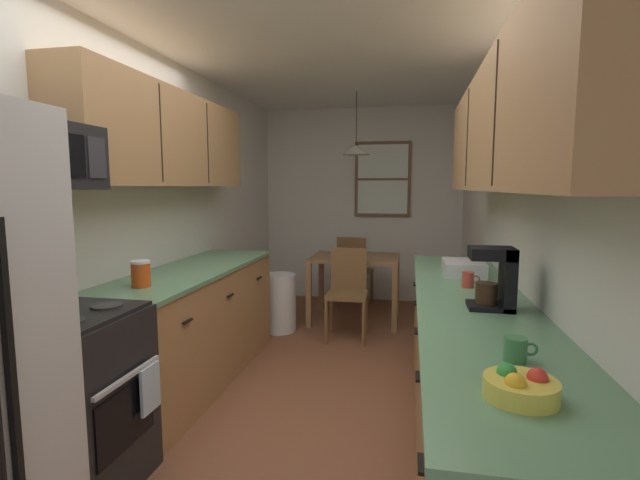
# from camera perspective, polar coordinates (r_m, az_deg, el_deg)

# --- Properties ---
(ground_plane) EXTENTS (12.00, 12.00, 0.00)m
(ground_plane) POSITION_cam_1_polar(r_m,az_deg,el_deg) (3.81, 0.72, -16.81)
(ground_plane) COLOR brown
(wall_left) EXTENTS (0.10, 9.00, 2.55)m
(wall_left) POSITION_cam_1_polar(r_m,az_deg,el_deg) (3.98, -18.76, 2.81)
(wall_left) COLOR silver
(wall_left) RESTS_ON ground
(wall_right) EXTENTS (0.10, 9.00, 2.55)m
(wall_right) POSITION_cam_1_polar(r_m,az_deg,el_deg) (3.52, 22.95, 2.17)
(wall_right) COLOR silver
(wall_right) RESTS_ON ground
(wall_back) EXTENTS (4.40, 0.10, 2.55)m
(wall_back) POSITION_cam_1_polar(r_m,az_deg,el_deg) (6.12, 5.31, 4.38)
(wall_back) COLOR silver
(wall_back) RESTS_ON ground
(ceiling_slab) EXTENTS (4.40, 9.00, 0.08)m
(ceiling_slab) POSITION_cam_1_polar(r_m,az_deg,el_deg) (3.65, 0.79, 23.72)
(ceiling_slab) COLOR white
(stove_range) EXTENTS (0.66, 0.62, 1.10)m
(stove_range) POSITION_cam_1_polar(r_m,az_deg,el_deg) (2.67, -29.23, -17.34)
(stove_range) COLOR black
(stove_range) RESTS_ON ground
(microwave_over_range) EXTENTS (0.39, 0.62, 0.32)m
(microwave_over_range) POSITION_cam_1_polar(r_m,az_deg,el_deg) (2.53, -32.77, 8.94)
(microwave_over_range) COLOR black
(counter_left) EXTENTS (0.64, 2.04, 0.90)m
(counter_left) POSITION_cam_1_polar(r_m,az_deg,el_deg) (3.72, -15.66, -10.26)
(counter_left) COLOR #A87A4C
(counter_left) RESTS_ON ground
(upper_cabinets_left) EXTENTS (0.33, 2.12, 0.69)m
(upper_cabinets_left) POSITION_cam_1_polar(r_m,az_deg,el_deg) (3.60, -18.79, 11.93)
(upper_cabinets_left) COLOR #A87A4C
(counter_right) EXTENTS (0.64, 3.20, 0.90)m
(counter_right) POSITION_cam_1_polar(r_m,az_deg,el_deg) (2.80, 18.54, -16.08)
(counter_right) COLOR #A87A4C
(counter_right) RESTS_ON ground
(upper_cabinets_right) EXTENTS (0.33, 2.88, 0.65)m
(upper_cabinets_right) POSITION_cam_1_polar(r_m,az_deg,el_deg) (2.58, 23.00, 12.93)
(upper_cabinets_right) COLOR #A87A4C
(dining_table) EXTENTS (0.98, 0.76, 0.74)m
(dining_table) POSITION_cam_1_polar(r_m,az_deg,el_deg) (5.14, 4.45, -3.35)
(dining_table) COLOR olive
(dining_table) RESTS_ON ground
(dining_chair_near) EXTENTS (0.41, 0.41, 0.90)m
(dining_chair_near) POSITION_cam_1_polar(r_m,az_deg,el_deg) (4.60, 3.50, -6.13)
(dining_chair_near) COLOR brown
(dining_chair_near) RESTS_ON ground
(dining_chair_far) EXTENTS (0.45, 0.45, 0.90)m
(dining_chair_far) POSITION_cam_1_polar(r_m,az_deg,el_deg) (5.75, 4.25, -3.54)
(dining_chair_far) COLOR brown
(dining_chair_far) RESTS_ON ground
(pendant_light) EXTENTS (0.31, 0.31, 0.68)m
(pendant_light) POSITION_cam_1_polar(r_m,az_deg,el_deg) (5.08, 4.58, 11.25)
(pendant_light) COLOR black
(back_window) EXTENTS (0.73, 0.05, 0.98)m
(back_window) POSITION_cam_1_polar(r_m,az_deg,el_deg) (6.02, 7.91, 7.59)
(back_window) COLOR brown
(trash_bin) EXTENTS (0.36, 0.36, 0.61)m
(trash_bin) POSITION_cam_1_polar(r_m,az_deg,el_deg) (4.85, -5.17, -7.86)
(trash_bin) COLOR white
(trash_bin) RESTS_ON ground
(storage_canister) EXTENTS (0.12, 0.12, 0.17)m
(storage_canister) POSITION_cam_1_polar(r_m,az_deg,el_deg) (3.04, -21.66, -3.97)
(storage_canister) COLOR #D84C19
(storage_canister) RESTS_ON counter_left
(dish_towel) EXTENTS (0.02, 0.16, 0.24)m
(dish_towel) POSITION_cam_1_polar(r_m,az_deg,el_deg) (2.57, -20.61, -17.11)
(dish_towel) COLOR silver
(coffee_maker) EXTENTS (0.22, 0.18, 0.32)m
(coffee_maker) POSITION_cam_1_polar(r_m,az_deg,el_deg) (2.47, 21.47, -4.37)
(coffee_maker) COLOR black
(coffee_maker) RESTS_ON counter_right
(mug_by_coffeemaker) EXTENTS (0.11, 0.07, 0.10)m
(mug_by_coffeemaker) POSITION_cam_1_polar(r_m,az_deg,el_deg) (2.96, 18.19, -4.78)
(mug_by_coffeemaker) COLOR #BF3F33
(mug_by_coffeemaker) RESTS_ON counter_right
(mug_spare) EXTENTS (0.12, 0.08, 0.09)m
(mug_spare) POSITION_cam_1_polar(r_m,az_deg,el_deg) (1.80, 23.47, -12.54)
(mug_spare) COLOR #3F7F4C
(mug_spare) RESTS_ON counter_right
(fruit_bowl) EXTENTS (0.21, 0.21, 0.09)m
(fruit_bowl) POSITION_cam_1_polar(r_m,az_deg,el_deg) (1.52, 23.96, -16.50)
(fruit_bowl) COLOR #E5D14C
(fruit_bowl) RESTS_ON counter_right
(dish_rack) EXTENTS (0.28, 0.34, 0.10)m
(dish_rack) POSITION_cam_1_polar(r_m,az_deg,el_deg) (3.36, 17.65, -3.39)
(dish_rack) COLOR silver
(dish_rack) RESTS_ON counter_right
(table_serving_bowl) EXTENTS (0.20, 0.20, 0.06)m
(table_serving_bowl) POSITION_cam_1_polar(r_m,az_deg,el_deg) (5.16, 3.40, -1.64)
(table_serving_bowl) COLOR #4C7299
(table_serving_bowl) RESTS_ON dining_table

